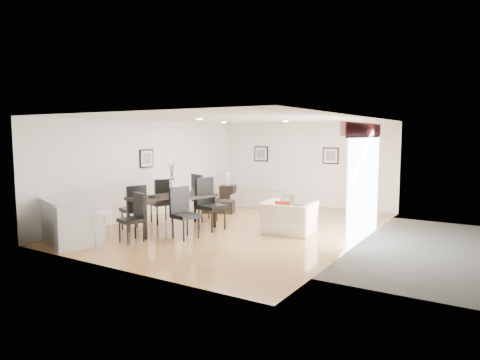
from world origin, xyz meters
The scene contains 26 objects.
ground centered at (0.00, 0.00, 0.00)m, with size 8.00×8.00×0.00m, color #BA804C.
wall_back centered at (0.00, 4.00, 1.35)m, with size 6.00×0.04×2.70m, color white.
wall_front centered at (0.00, -4.00, 1.35)m, with size 6.00×0.04×2.70m, color white.
wall_left centered at (-3.00, 0.00, 1.35)m, with size 0.04×8.00×2.70m, color white.
wall_right centered at (3.00, 0.00, 1.35)m, with size 0.04×8.00×2.70m, color white.
ceiling centered at (0.00, 0.00, 2.70)m, with size 6.00×8.00×0.02m, color white.
sofa centered at (-0.99, 2.94, 0.28)m, with size 1.92×0.75×0.56m, color #9F9181.
armchair centered at (1.33, -0.01, 0.38)m, with size 1.16×1.02×0.76m, color silver.
dining_table centered at (-1.25, -1.14, 0.76)m, with size 1.61×2.25×0.85m.
dining_chair_wnear centered at (-1.97, -1.67, 0.62)m, with size 0.63×0.63×1.11m.
dining_chair_wfar centered at (-1.97, -0.67, 0.66)m, with size 0.70×0.70×1.18m.
dining_chair_enear centered at (-0.53, -1.62, 0.64)m, with size 0.63×0.63×1.15m.
dining_chair_efar centered at (-0.54, -0.61, 0.71)m, with size 0.65×0.65×1.27m.
dining_chair_head centered at (-1.22, -2.40, 0.59)m, with size 0.59×0.59×1.05m.
dining_chair_foot centered at (-1.30, 0.12, 0.71)m, with size 0.76×0.76×1.27m.
vase centered at (-1.25, -1.14, 1.20)m, with size 0.86×1.42×0.80m.
coffee_table centered at (-1.62, 1.37, 0.18)m, with size 0.92×0.55×0.37m, color black.
side_table centered at (-2.25, 2.85, 0.32)m, with size 0.47×0.47×0.63m, color black.
table_lamp centered at (-2.25, 2.85, 0.91)m, with size 0.23×0.23×0.44m.
cushion centered at (1.22, -0.12, 0.60)m, with size 0.34×0.11×0.34m, color #A21F14.
kitchen_island centered at (-2.23, -3.23, 0.49)m, with size 1.66×1.47×0.97m.
bar_stool centered at (-1.27, -3.23, 0.66)m, with size 0.35×0.35×0.77m.
framed_print_back_left centered at (-1.60, 3.97, 1.65)m, with size 0.52×0.04×0.52m.
framed_print_back_right centered at (0.90, 3.97, 1.65)m, with size 0.52×0.04×0.52m.
framed_print_left_wall centered at (-2.97, -0.20, 1.65)m, with size 0.04×0.52×0.52m.
sliding_door centered at (2.96, 0.30, 1.66)m, with size 0.12×2.70×2.57m.
Camera 1 is at (5.54, -9.01, 2.32)m, focal length 32.00 mm.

